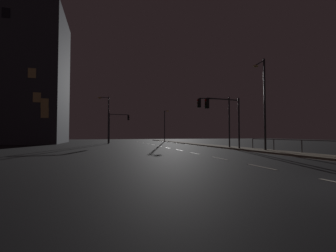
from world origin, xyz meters
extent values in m
plane|color=black|center=(0.00, 17.50, 0.00)|extent=(112.00, 112.00, 0.00)
cube|color=gray|center=(6.73, 17.50, 0.07)|extent=(2.18, 77.00, 0.14)
cube|color=silver|center=(0.00, 5.00, 0.01)|extent=(0.14, 2.00, 0.01)
cube|color=silver|center=(0.00, 9.00, 0.01)|extent=(0.14, 2.00, 0.01)
cube|color=silver|center=(0.00, 13.00, 0.01)|extent=(0.14, 2.00, 0.01)
cube|color=silver|center=(0.00, 17.00, 0.01)|extent=(0.14, 2.00, 0.01)
cube|color=silver|center=(0.00, 21.00, 0.01)|extent=(0.14, 2.00, 0.01)
cube|color=silver|center=(0.00, 25.00, 0.01)|extent=(0.14, 2.00, 0.01)
cube|color=silver|center=(0.00, 29.00, 0.01)|extent=(0.14, 2.00, 0.01)
cube|color=silver|center=(0.00, 33.00, 0.01)|extent=(0.14, 2.00, 0.01)
cube|color=silver|center=(0.00, 37.00, 0.01)|extent=(0.14, 2.00, 0.01)
cube|color=silver|center=(0.00, 41.00, 0.01)|extent=(0.14, 2.00, 0.01)
cube|color=silver|center=(0.00, 45.00, 0.01)|extent=(0.14, 2.00, 0.01)
cube|color=silver|center=(5.39, 22.50, 0.01)|extent=(0.14, 53.00, 0.01)
cylinder|color=#38383D|center=(6.13, 16.15, 2.70)|extent=(0.16, 0.16, 5.12)
cylinder|color=#2D3033|center=(4.25, 15.91, 5.01)|extent=(3.78, 0.59, 0.11)
cube|color=black|center=(2.36, 15.67, 4.48)|extent=(0.32, 0.37, 0.95)
sphere|color=red|center=(2.21, 15.65, 4.78)|extent=(0.20, 0.20, 0.20)
sphere|color=black|center=(2.21, 15.65, 4.48)|extent=(0.20, 0.20, 0.20)
sphere|color=black|center=(2.21, 15.65, 4.18)|extent=(0.20, 0.20, 0.20)
cylinder|color=#4C4C51|center=(-6.05, 38.70, 2.74)|extent=(0.16, 0.16, 5.47)
cylinder|color=#38383D|center=(-4.34, 38.74, 5.22)|extent=(3.41, 0.20, 0.11)
cube|color=black|center=(-2.63, 38.79, 4.70)|extent=(0.29, 0.35, 0.95)
sphere|color=red|center=(-2.48, 38.79, 5.00)|extent=(0.20, 0.20, 0.20)
sphere|color=black|center=(-2.48, 38.79, 4.70)|extent=(0.20, 0.20, 0.20)
sphere|color=black|center=(-2.48, 38.79, 4.40)|extent=(0.20, 0.20, 0.20)
cylinder|color=#38383D|center=(6.31, 18.29, 2.91)|extent=(0.16, 0.16, 5.54)
cylinder|color=#2D3033|center=(4.54, 18.36, 5.43)|extent=(3.54, 0.25, 0.11)
cube|color=black|center=(2.78, 18.43, 4.91)|extent=(0.29, 0.35, 0.95)
sphere|color=red|center=(2.62, 18.44, 5.21)|extent=(0.20, 0.20, 0.20)
sphere|color=black|center=(2.62, 18.44, 4.91)|extent=(0.20, 0.20, 0.20)
sphere|color=black|center=(2.62, 18.44, 4.61)|extent=(0.20, 0.20, 0.20)
cylinder|color=#2D3033|center=(6.98, 13.32, 4.30)|extent=(0.18, 0.18, 8.32)
cylinder|color=#38383D|center=(7.06, 14.02, 8.31)|extent=(0.27, 1.42, 0.10)
ellipsoid|color=#F9D172|center=(7.15, 14.72, 8.21)|extent=(0.56, 0.36, 0.24)
cylinder|color=#38383D|center=(-6.32, 34.08, 3.84)|extent=(0.18, 0.18, 7.68)
cylinder|color=#4C4C51|center=(-7.02, 34.00, 7.53)|extent=(1.41, 0.27, 0.10)
ellipsoid|color=#F9D172|center=(-7.72, 33.91, 7.43)|extent=(0.56, 0.36, 0.24)
cylinder|color=#38383D|center=(5.95, 44.62, 3.49)|extent=(0.18, 0.18, 6.70)
cylinder|color=#38383D|center=(6.06, 43.81, 6.69)|extent=(0.31, 1.63, 0.10)
ellipsoid|color=#F9D172|center=(6.16, 43.00, 6.59)|extent=(0.56, 0.36, 0.24)
cylinder|color=#59595E|center=(7.67, 10.06, 0.61)|extent=(0.09, 0.09, 0.95)
cylinder|color=#59595E|center=(7.67, 13.07, 0.61)|extent=(0.09, 0.09, 0.95)
cylinder|color=#59595E|center=(7.67, 16.08, 0.61)|extent=(0.09, 0.09, 0.95)
cube|color=#3D424C|center=(-22.33, 41.12, 11.62)|extent=(16.64, 13.13, 23.25)
cube|color=#EACC7A|center=(-15.75, 34.52, 4.81)|extent=(1.10, 0.06, 1.50)
cube|color=black|center=(-21.24, 34.52, 19.67)|extent=(1.10, 0.06, 1.50)
cube|color=#EACC7A|center=(-16.86, 34.52, 7.19)|extent=(1.10, 0.06, 1.50)
cube|color=#EACC7A|center=(-15.80, 34.52, 6.31)|extent=(1.10, 0.06, 1.50)
cube|color=#EACC7A|center=(-17.61, 34.52, 10.86)|extent=(1.10, 0.06, 1.50)
camera|label=1|loc=(-7.16, -4.15, 1.52)|focal=24.45mm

